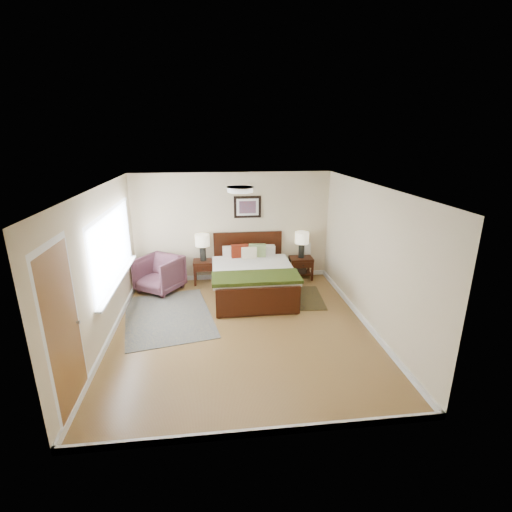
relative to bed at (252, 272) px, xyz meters
name	(u,v)px	position (x,y,z in m)	size (l,w,h in m)	color
floor	(242,329)	(-0.35, -1.48, -0.52)	(5.00, 5.00, 0.00)	brown
back_wall	(232,227)	(-0.35, 1.02, 0.73)	(4.50, 0.04, 2.50)	#CBB693
front_wall	(261,340)	(-0.35, -3.98, 0.73)	(4.50, 0.04, 2.50)	#CBB693
left_wall	(101,268)	(-2.60, -1.48, 0.73)	(0.04, 5.00, 2.50)	#CBB693
right_wall	(370,257)	(1.90, -1.48, 0.73)	(0.04, 5.00, 2.50)	#CBB693
ceiling	(240,187)	(-0.35, -1.48, 1.98)	(4.50, 5.00, 0.02)	white
window	(114,248)	(-2.55, -0.78, 0.86)	(0.11, 2.72, 1.32)	silver
door	(64,332)	(-2.58, -3.23, 0.56)	(0.06, 1.00, 2.18)	silver
ceil_fixture	(240,189)	(-0.35, -1.48, 1.95)	(0.44, 0.44, 0.08)	white
bed	(252,272)	(0.00, 0.00, 0.00)	(1.72, 2.07, 1.12)	#371508
wall_art	(248,207)	(0.00, 0.99, 1.20)	(0.62, 0.05, 0.50)	black
nightstand_left	(203,266)	(-1.05, 0.77, -0.09)	(0.46, 0.41, 0.54)	#371508
nightstand_right	(301,266)	(1.25, 0.78, -0.19)	(0.53, 0.40, 0.53)	#371508
lamp_left	(202,243)	(-1.05, 0.79, 0.45)	(0.32, 0.32, 0.61)	black
lamp_right	(302,240)	(1.25, 0.79, 0.43)	(0.32, 0.32, 0.61)	black
armchair	(159,274)	(-2.00, 0.44, -0.13)	(0.83, 0.86, 0.78)	brown
rug_persian	(168,316)	(-1.70, -0.84, -0.51)	(1.55, 2.19, 0.01)	#0C1E3C
rug_navy	(303,298)	(1.03, -0.32, -0.51)	(0.81, 1.21, 0.01)	black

